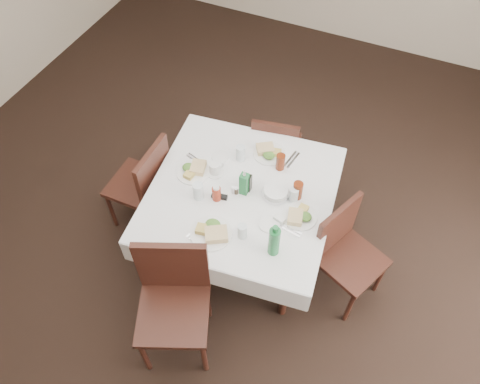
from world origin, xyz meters
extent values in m
plane|color=black|center=(0.00, 0.00, 0.00)|extent=(7.00, 7.00, 0.00)
cylinder|color=black|center=(-0.26, -0.45, 0.36)|extent=(0.06, 0.06, 0.72)
cylinder|color=black|center=(-0.37, 0.53, 0.36)|extent=(0.06, 0.06, 0.72)
cylinder|color=black|center=(0.72, -0.33, 0.36)|extent=(0.06, 0.06, 0.72)
cylinder|color=black|center=(0.61, 0.64, 0.36)|extent=(0.06, 0.06, 0.72)
cube|color=black|center=(0.18, 0.10, 0.73)|extent=(1.36, 1.36, 0.03)
cube|color=white|center=(0.18, 0.10, 0.76)|extent=(1.50, 1.50, 0.01)
cube|color=white|center=(0.10, 0.77, 0.65)|extent=(1.34, 0.17, 0.22)
cube|color=white|center=(0.25, -0.57, 0.65)|extent=(1.34, 0.17, 0.22)
cube|color=white|center=(0.85, 0.18, 0.65)|extent=(0.17, 1.34, 0.22)
cube|color=white|center=(-0.49, 0.02, 0.65)|extent=(0.17, 1.34, 0.22)
cube|color=black|center=(0.14, 0.97, 0.41)|extent=(0.47, 0.47, 0.04)
cube|color=black|center=(0.17, 0.79, 0.63)|extent=(0.40, 0.11, 0.44)
cylinder|color=black|center=(0.28, 1.17, 0.21)|extent=(0.03, 0.03, 0.41)
cylinder|color=black|center=(0.34, 0.83, 0.21)|extent=(0.03, 0.03, 0.41)
cylinder|color=black|center=(-0.06, 1.11, 0.21)|extent=(0.03, 0.03, 0.41)
cylinder|color=black|center=(0.00, 0.76, 0.21)|extent=(0.03, 0.03, 0.41)
cube|color=black|center=(0.10, -0.86, 0.49)|extent=(0.63, 0.63, 0.04)
cube|color=black|center=(0.01, -0.66, 0.76)|extent=(0.46, 0.23, 0.53)
cylinder|color=black|center=(-0.01, -1.14, 0.25)|extent=(0.04, 0.04, 0.49)
cylinder|color=black|center=(-0.18, -0.75, 0.25)|extent=(0.04, 0.04, 0.49)
cylinder|color=black|center=(0.37, -0.98, 0.25)|extent=(0.04, 0.04, 0.49)
cylinder|color=black|center=(0.21, -0.59, 0.25)|extent=(0.04, 0.04, 0.49)
cube|color=black|center=(1.10, 0.06, 0.44)|extent=(0.57, 0.57, 0.04)
cube|color=black|center=(0.92, 0.14, 0.68)|extent=(0.21, 0.41, 0.47)
cylinder|color=black|center=(1.19, -0.19, 0.22)|extent=(0.04, 0.04, 0.44)
cylinder|color=black|center=(0.85, -0.04, 0.22)|extent=(0.04, 0.04, 0.44)
cylinder|color=black|center=(1.34, 0.16, 0.22)|extent=(0.04, 0.04, 0.44)
cylinder|color=black|center=(1.00, 0.31, 0.22)|extent=(0.04, 0.04, 0.44)
cube|color=black|center=(-0.75, 0.03, 0.45)|extent=(0.45, 0.45, 0.04)
cube|color=black|center=(-0.55, 0.03, 0.70)|extent=(0.04, 0.44, 0.48)
cylinder|color=black|center=(-0.95, 0.22, 0.23)|extent=(0.04, 0.04, 0.45)
cylinder|color=black|center=(-0.56, 0.22, 0.23)|extent=(0.04, 0.04, 0.45)
cylinder|color=black|center=(-0.94, -0.16, 0.23)|extent=(0.04, 0.04, 0.45)
cylinder|color=black|center=(-0.56, -0.16, 0.23)|extent=(0.04, 0.04, 0.45)
cylinder|color=white|center=(0.22, 0.54, 0.77)|extent=(0.26, 0.26, 0.01)
cube|color=tan|center=(0.18, 0.55, 0.80)|extent=(0.17, 0.16, 0.04)
cube|color=tan|center=(0.27, 0.55, 0.79)|extent=(0.10, 0.08, 0.03)
ellipsoid|color=#33611F|center=(0.23, 0.49, 0.80)|extent=(0.10, 0.09, 0.04)
cylinder|color=white|center=(0.13, -0.33, 0.77)|extent=(0.30, 0.30, 0.02)
cube|color=tan|center=(0.18, -0.34, 0.80)|extent=(0.20, 0.18, 0.05)
cube|color=tan|center=(0.08, -0.34, 0.80)|extent=(0.11, 0.09, 0.04)
ellipsoid|color=#33611F|center=(0.12, -0.28, 0.80)|extent=(0.11, 0.10, 0.05)
cylinder|color=white|center=(0.65, 0.06, 0.77)|extent=(0.25, 0.25, 0.01)
cube|color=tan|center=(0.63, 0.02, 0.80)|extent=(0.13, 0.15, 0.04)
cube|color=tan|center=(0.65, 0.10, 0.79)|extent=(0.07, 0.09, 0.03)
ellipsoid|color=#33611F|center=(0.69, 0.05, 0.80)|extent=(0.09, 0.08, 0.04)
cylinder|color=white|center=(-0.24, 0.12, 0.77)|extent=(0.26, 0.26, 0.01)
cube|color=tan|center=(-0.22, 0.15, 0.80)|extent=(0.14, 0.16, 0.04)
cube|color=tan|center=(-0.24, 0.07, 0.79)|extent=(0.08, 0.09, 0.03)
ellipsoid|color=#33611F|center=(-0.28, 0.12, 0.80)|extent=(0.10, 0.09, 0.04)
cylinder|color=white|center=(-0.12, 0.35, 0.77)|extent=(0.14, 0.14, 0.01)
cylinder|color=white|center=(0.48, -0.09, 0.77)|extent=(0.15, 0.15, 0.01)
cylinder|color=silver|center=(0.03, 0.40, 0.83)|extent=(0.07, 0.07, 0.13)
cylinder|color=silver|center=(0.34, -0.26, 0.82)|extent=(0.07, 0.07, 0.12)
cylinder|color=silver|center=(0.55, 0.19, 0.82)|extent=(0.07, 0.07, 0.13)
cylinder|color=silver|center=(-0.09, -0.08, 0.83)|extent=(0.08, 0.08, 0.14)
cylinder|color=maroon|center=(0.35, 0.43, 0.83)|extent=(0.07, 0.07, 0.14)
cylinder|color=maroon|center=(0.57, 0.22, 0.84)|extent=(0.07, 0.07, 0.15)
cylinder|color=silver|center=(0.42, 0.17, 0.78)|extent=(0.20, 0.20, 0.04)
cylinder|color=white|center=(0.42, 0.17, 0.81)|extent=(0.18, 0.18, 0.04)
cube|color=black|center=(0.21, 0.14, 0.84)|extent=(0.05, 0.05, 0.15)
cone|color=silver|center=(0.21, 0.14, 0.94)|extent=(0.03, 0.03, 0.04)
cube|color=#196D32|center=(0.20, 0.10, 0.86)|extent=(0.06, 0.06, 0.19)
cone|color=silver|center=(0.20, 0.10, 0.98)|extent=(0.03, 0.03, 0.05)
cylinder|color=#9B2D17|center=(0.04, -0.04, 0.82)|extent=(0.07, 0.07, 0.12)
cylinder|color=white|center=(0.04, -0.04, 0.89)|extent=(0.05, 0.05, 0.02)
cylinder|color=white|center=(0.12, 0.07, 0.79)|extent=(0.03, 0.03, 0.06)
cylinder|color=silver|center=(0.12, 0.07, 0.82)|extent=(0.03, 0.03, 0.01)
cylinder|color=#423326|center=(0.15, 0.07, 0.79)|extent=(0.03, 0.03, 0.06)
cylinder|color=silver|center=(0.15, 0.07, 0.82)|extent=(0.03, 0.03, 0.01)
cylinder|color=white|center=(-0.09, 0.18, 0.77)|extent=(0.14, 0.14, 0.01)
cylinder|color=white|center=(-0.09, 0.18, 0.82)|extent=(0.09, 0.09, 0.09)
cylinder|color=black|center=(-0.09, 0.18, 0.85)|extent=(0.07, 0.07, 0.01)
torus|color=white|center=(-0.06, 0.23, 0.82)|extent=(0.05, 0.06, 0.06)
cube|color=black|center=(0.05, -0.02, 0.77)|extent=(0.12, 0.06, 0.03)
cylinder|color=#196D32|center=(0.58, -0.29, 0.89)|extent=(0.08, 0.08, 0.25)
cylinder|color=#196D32|center=(0.58, -0.29, 1.04)|extent=(0.04, 0.04, 0.05)
cube|color=white|center=(0.53, -0.03, 0.78)|extent=(0.09, 0.06, 0.04)
cube|color=pink|center=(0.53, -0.03, 0.79)|extent=(0.07, 0.05, 0.02)
cube|color=silver|center=(0.39, 0.55, 0.77)|extent=(0.05, 0.19, 0.01)
cube|color=silver|center=(0.42, 0.55, 0.77)|extent=(0.05, 0.19, 0.01)
cube|color=silver|center=(0.04, -0.35, 0.77)|extent=(0.06, 0.17, 0.01)
cube|color=silver|center=(0.01, -0.35, 0.77)|extent=(0.06, 0.17, 0.01)
cube|color=silver|center=(0.62, -0.09, 0.77)|extent=(0.18, 0.05, 0.01)
cube|color=silver|center=(0.62, -0.06, 0.77)|extent=(0.18, 0.05, 0.01)
cube|color=silver|center=(-0.29, 0.25, 0.77)|extent=(0.16, 0.06, 0.01)
cube|color=silver|center=(-0.29, 0.23, 0.77)|extent=(0.16, 0.06, 0.01)
camera|label=1|loc=(1.04, -1.87, 3.52)|focal=35.00mm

